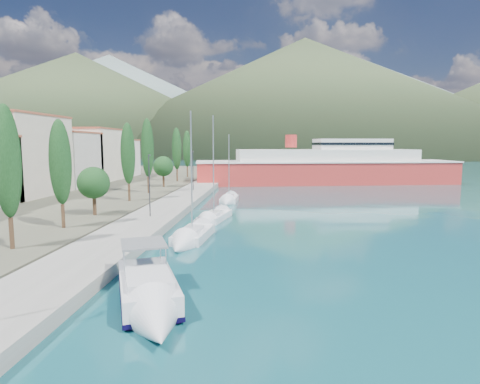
{
  "coord_description": "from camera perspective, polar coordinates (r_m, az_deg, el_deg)",
  "views": [
    {
      "loc": [
        2.44,
        -22.32,
        7.82
      ],
      "look_at": [
        0.0,
        14.0,
        3.5
      ],
      "focal_mm": 30.0,
      "sensor_mm": 36.0,
      "label": 1
    }
  ],
  "objects": [
    {
      "name": "ferry",
      "position": [
        82.87,
        12.18,
        3.37
      ],
      "size": [
        52.8,
        18.82,
        10.27
      ],
      "color": "red",
      "rests_on": "ground"
    },
    {
      "name": "hills_far",
      "position": [
        659.03,
        16.14,
        12.57
      ],
      "size": [
        1480.0,
        900.0,
        180.0
      ],
      "color": "slate",
      "rests_on": "ground"
    },
    {
      "name": "hills_near",
      "position": [
        408.33,
        17.78,
        12.27
      ],
      "size": [
        1010.0,
        520.0,
        115.0
      ],
      "color": "#39482B",
      "rests_on": "ground"
    },
    {
      "name": "ground",
      "position": [
        142.55,
        2.86,
        3.62
      ],
      "size": [
        1400.0,
        1400.0,
        0.0
      ],
      "primitive_type": "plane",
      "color": "#145058"
    },
    {
      "name": "sailboat_near",
      "position": [
        32.03,
        -7.54,
        -6.86
      ],
      "size": [
        3.04,
        8.12,
        11.42
      ],
      "color": "silver",
      "rests_on": "ground"
    },
    {
      "name": "tree_row",
      "position": [
        57.7,
        -13.79,
        4.7
      ],
      "size": [
        3.38,
        62.93,
        10.93
      ],
      "color": "#47301E",
      "rests_on": "land_strip"
    },
    {
      "name": "sailboat_mid",
      "position": [
        40.3,
        -4.43,
        -4.03
      ],
      "size": [
        3.51,
        8.29,
        11.58
      ],
      "color": "silver",
      "rests_on": "ground"
    },
    {
      "name": "town_buildings",
      "position": [
        68.54,
        -26.4,
        4.18
      ],
      "size": [
        9.2,
        69.2,
        11.3
      ],
      "color": "beige",
      "rests_on": "land_strip"
    },
    {
      "name": "quay",
      "position": [
        50.2,
        -9.38,
        -1.82
      ],
      "size": [
        5.0,
        88.0,
        0.8
      ],
      "primitive_type": "cube",
      "color": "gray",
      "rests_on": "ground"
    },
    {
      "name": "motor_cruiser",
      "position": [
        19.74,
        -12.62,
        -15.01
      ],
      "size": [
        5.8,
        9.39,
        3.34
      ],
      "color": "black",
      "rests_on": "ground"
    },
    {
      "name": "lamp_posts",
      "position": [
        39.82,
        -12.88,
        1.21
      ],
      "size": [
        0.15,
        47.78,
        6.06
      ],
      "color": "#2D2D33",
      "rests_on": "quay"
    },
    {
      "name": "sailboat_far",
      "position": [
        53.59,
        -1.73,
        -1.31
      ],
      "size": [
        2.32,
        6.88,
        10.05
      ],
      "color": "silver",
      "rests_on": "ground"
    }
  ]
}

